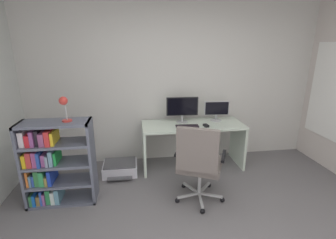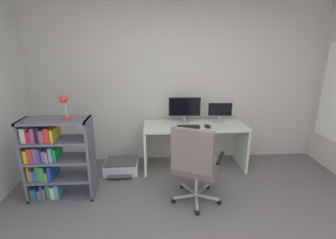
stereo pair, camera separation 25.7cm
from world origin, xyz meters
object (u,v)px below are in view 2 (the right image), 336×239
at_px(desk_lamp, 64,103).
at_px(printer, 122,166).
at_px(bookshelf, 53,160).
at_px(keyboard, 188,127).
at_px(computer_mouse, 207,127).
at_px(desk, 194,136).
at_px(monitor_secondary, 220,110).
at_px(monitor_main, 185,108).
at_px(office_chair, 195,162).

bearing_deg(desk_lamp, printer, 47.77).
relative_size(bookshelf, printer, 2.05).
bearing_deg(keyboard, computer_mouse, -2.14).
height_order(bookshelf, desk_lamp, desk_lamp).
bearing_deg(desk, monitor_secondary, 15.60).
xyz_separation_m(computer_mouse, desk_lamp, (-1.85, -0.53, 0.51)).
bearing_deg(computer_mouse, bookshelf, -175.92).
bearing_deg(monitor_main, desk_lamp, -152.43).
xyz_separation_m(bookshelf, desk_lamp, (0.23, 0.00, 0.73)).
bearing_deg(bookshelf, desk_lamp, 0.03).
relative_size(computer_mouse, office_chair, 0.10).
relative_size(computer_mouse, bookshelf, 0.10).
relative_size(desk, printer, 3.07).
height_order(monitor_main, office_chair, monitor_main).
relative_size(monitor_main, keyboard, 1.46).
xyz_separation_m(desk, monitor_secondary, (0.41, 0.11, 0.37)).
bearing_deg(monitor_secondary, keyboard, -155.27).
distance_m(desk, office_chair, 0.98).
xyz_separation_m(desk, computer_mouse, (0.16, -0.16, 0.20)).
xyz_separation_m(monitor_main, computer_mouse, (0.31, -0.27, -0.22)).
distance_m(desk, bookshelf, 2.03).
height_order(desk, bookshelf, bookshelf).
bearing_deg(monitor_secondary, printer, -172.39).
bearing_deg(monitor_main, computer_mouse, -40.66).
relative_size(desk, desk_lamp, 5.37).
bearing_deg(office_chair, computer_mouse, 68.80).
relative_size(office_chair, desk_lamp, 3.55).
relative_size(monitor_secondary, keyboard, 1.18).
height_order(bookshelf, printer, bookshelf).
relative_size(keyboard, computer_mouse, 3.40).
xyz_separation_m(monitor_main, monitor_secondary, (0.56, 0.00, -0.05)).
height_order(monitor_main, keyboard, monitor_main).
height_order(computer_mouse, desk_lamp, desk_lamp).
height_order(computer_mouse, printer, computer_mouse).
distance_m(monitor_secondary, office_chair, 1.27).
bearing_deg(bookshelf, desk, 19.75).
bearing_deg(monitor_main, printer, -168.21).
xyz_separation_m(monitor_secondary, office_chair, (-0.56, -1.09, -0.33)).
xyz_separation_m(desk, office_chair, (-0.15, -0.97, 0.04)).
bearing_deg(monitor_main, desk, -37.33).
bearing_deg(desk_lamp, keyboard, 19.59).
relative_size(monitor_main, office_chair, 0.48).
height_order(monitor_secondary, printer, monitor_secondary).
xyz_separation_m(office_chair, desk_lamp, (-1.53, 0.28, 0.68)).
bearing_deg(monitor_main, monitor_secondary, 0.01).
distance_m(monitor_main, bookshelf, 1.99).
distance_m(bookshelf, printer, 1.06).
distance_m(desk, printer, 1.23).
height_order(desk, keyboard, keyboard).
height_order(keyboard, desk_lamp, desk_lamp).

